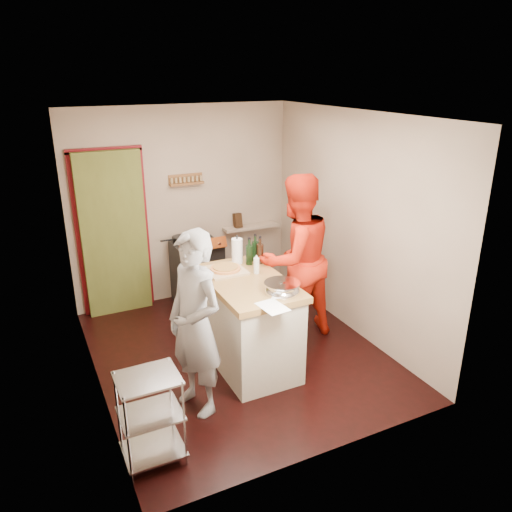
# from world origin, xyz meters

# --- Properties ---
(floor) EXTENTS (3.50, 3.50, 0.00)m
(floor) POSITION_xyz_m (0.00, 0.00, 0.00)
(floor) COLOR black
(floor) RESTS_ON ground
(back_wall) EXTENTS (3.00, 0.44, 2.60)m
(back_wall) POSITION_xyz_m (-0.64, 1.78, 1.13)
(back_wall) COLOR tan
(back_wall) RESTS_ON ground
(left_wall) EXTENTS (0.04, 3.50, 2.60)m
(left_wall) POSITION_xyz_m (-1.50, 0.00, 1.30)
(left_wall) COLOR tan
(left_wall) RESTS_ON ground
(right_wall) EXTENTS (0.04, 3.50, 2.60)m
(right_wall) POSITION_xyz_m (1.50, 0.00, 1.30)
(right_wall) COLOR tan
(right_wall) RESTS_ON ground
(ceiling) EXTENTS (3.00, 3.50, 0.02)m
(ceiling) POSITION_xyz_m (0.00, 0.00, 2.61)
(ceiling) COLOR white
(ceiling) RESTS_ON back_wall
(stove) EXTENTS (0.60, 0.63, 1.00)m
(stove) POSITION_xyz_m (0.05, 1.42, 0.45)
(stove) COLOR black
(stove) RESTS_ON ground
(wire_shelving) EXTENTS (0.48, 0.40, 0.80)m
(wire_shelving) POSITION_xyz_m (-1.28, -1.20, 0.44)
(wire_shelving) COLOR silver
(wire_shelving) RESTS_ON ground
(island) EXTENTS (0.77, 1.47, 1.29)m
(island) POSITION_xyz_m (0.03, -0.23, 0.51)
(island) COLOR beige
(island) RESTS_ON ground
(person_stripe) EXTENTS (0.60, 0.74, 1.74)m
(person_stripe) POSITION_xyz_m (-0.71, -0.71, 0.87)
(person_stripe) COLOR #B6B6BB
(person_stripe) RESTS_ON ground
(person_red) EXTENTS (1.04, 0.86, 1.95)m
(person_red) POSITION_xyz_m (0.78, 0.09, 0.98)
(person_red) COLOR red
(person_red) RESTS_ON ground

